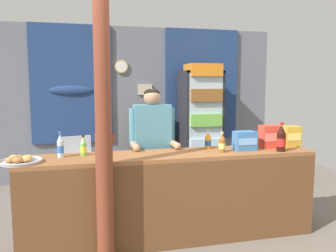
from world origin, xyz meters
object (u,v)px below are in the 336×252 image
drink_fridge (201,118)px  snack_box_crackers (269,137)px  soda_bottle_lime_soda (83,147)px  pastry_tray (21,160)px  soda_bottle_orange_soda (208,141)px  snack_box_choco_powder (291,136)px  bottle_shelf_rack (149,143)px  snack_box_biscuit (245,141)px  soda_bottle_cola (281,139)px  soda_bottle_iced_tea (222,144)px  shopkeeper (152,140)px  timber_post (104,139)px  stall_counter (174,189)px  plastic_lawn_chair (79,162)px  soda_bottle_water (60,146)px

drink_fridge → snack_box_crackers: drink_fridge is taller
soda_bottle_lime_soda → pastry_tray: 0.60m
soda_bottle_orange_soda → snack_box_choco_powder: bearing=-4.4°
bottle_shelf_rack → snack_box_crackers: bottle_shelf_rack is taller
snack_box_choco_powder → snack_box_biscuit: bearing=-171.8°
bottle_shelf_rack → soda_bottle_cola: bearing=-68.1°
drink_fridge → soda_bottle_iced_tea: size_ratio=9.09×
snack_box_crackers → pastry_tray: 2.61m
snack_box_biscuit → pastry_tray: snack_box_biscuit is taller
shopkeeper → soda_bottle_orange_soda: size_ratio=7.75×
timber_post → soda_bottle_orange_soda: 1.30m
pastry_tray → stall_counter: bearing=-0.7°
soda_bottle_cola → snack_box_choco_powder: (0.29, 0.26, -0.02)m
plastic_lawn_chair → timber_post: bearing=-83.7°
stall_counter → snack_box_biscuit: snack_box_biscuit is taller
bottle_shelf_rack → soda_bottle_iced_tea: 2.35m
shopkeeper → soda_bottle_orange_soda: bearing=-26.9°
stall_counter → soda_bottle_water: (-1.10, 0.19, 0.46)m
soda_bottle_iced_tea → snack_box_biscuit: (0.29, 0.06, 0.01)m
soda_bottle_iced_tea → snack_box_choco_powder: bearing=9.3°
snack_box_biscuit → soda_bottle_lime_soda: bearing=176.2°
plastic_lawn_chair → soda_bottle_iced_tea: size_ratio=3.99×
soda_bottle_orange_soda → snack_box_choco_powder: (0.99, -0.08, 0.03)m
shopkeeper → soda_bottle_orange_soda: 0.64m
timber_post → soda_bottle_orange_soda: timber_post is taller
drink_fridge → bottle_shelf_rack: drink_fridge is taller
snack_box_biscuit → snack_box_choco_powder: (0.63, 0.09, 0.01)m
soda_bottle_water → pastry_tray: soda_bottle_water is taller
snack_box_crackers → soda_bottle_orange_soda: bearing=171.6°
soda_bottle_water → pastry_tray: 0.39m
snack_box_biscuit → timber_post: bearing=-166.7°
plastic_lawn_chair → pastry_tray: pastry_tray is taller
snack_box_choco_powder → snack_box_crackers: (-0.30, -0.03, 0.01)m
shopkeeper → snack_box_crackers: shopkeeper is taller
soda_bottle_iced_tea → soda_bottle_orange_soda: size_ratio=1.06×
soda_bottle_cola → snack_box_choco_powder: size_ratio=1.34×
shopkeeper → snack_box_choco_powder: bearing=-13.2°
stall_counter → drink_fridge: 2.46m
snack_box_biscuit → soda_bottle_iced_tea: bearing=-168.2°
plastic_lawn_chair → snack_box_biscuit: snack_box_biscuit is taller
soda_bottle_orange_soda → soda_bottle_water: bearing=-177.1°
soda_bottle_orange_soda → snack_box_crackers: size_ratio=0.81×
plastic_lawn_chair → snack_box_crackers: (2.10, -1.72, 0.55)m
soda_bottle_iced_tea → pastry_tray: size_ratio=0.57×
plastic_lawn_chair → soda_bottle_iced_tea: soda_bottle_iced_tea is taller
drink_fridge → soda_bottle_lime_soda: 2.74m
plastic_lawn_chair → pastry_tray: size_ratio=2.26×
shopkeeper → soda_bottle_lime_soda: size_ratio=7.60×
shopkeeper → drink_fridge: bearing=54.3°
bottle_shelf_rack → soda_bottle_lime_soda: 2.41m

